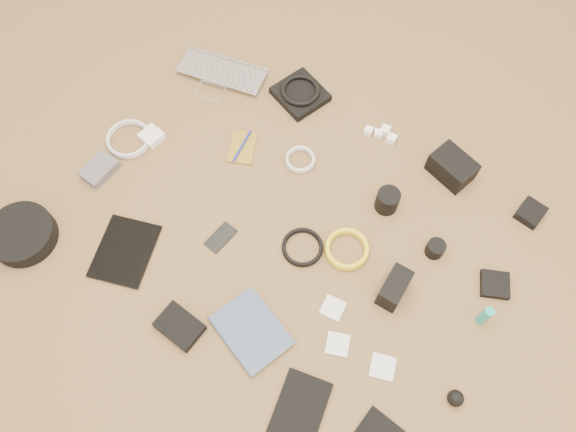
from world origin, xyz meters
The scene contains 32 objects.
laptop centered at (-0.48, 0.35, 0.01)m, with size 0.31×0.22×0.02m, color #B5B5BA.
headphone_pouch centered at (-0.20, 0.46, 0.01)m, with size 0.16×0.15×0.03m, color black.
headphones centered at (-0.20, 0.46, 0.04)m, with size 0.14×0.14×0.02m, color black.
charger_a centered at (0.07, 0.46, 0.01)m, with size 0.03×0.03×0.02m, color white.
charger_b centered at (0.10, 0.46, 0.01)m, with size 0.03×0.03×0.02m, color white.
charger_c centered at (0.15, 0.47, 0.01)m, with size 0.03×0.03×0.03m, color white.
charger_d centered at (0.12, 0.49, 0.01)m, with size 0.03×0.03×0.03m, color white.
dslr_camera centered at (0.37, 0.46, 0.04)m, with size 0.14×0.09×0.08m, color black.
lens_pouch centered at (0.65, 0.46, 0.01)m, with size 0.07×0.08×0.03m, color black.
notebook_olive centered at (-0.25, 0.18, 0.00)m, with size 0.08×0.13×0.01m, color olive.
pen_blue centered at (-0.25, 0.18, 0.01)m, with size 0.01×0.01×0.13m, color #122395.
cable_white_a centered at (-0.06, 0.24, 0.01)m, with size 0.10×0.10×0.01m, color silver.
lens_a centered at (0.25, 0.24, 0.04)m, with size 0.07×0.07×0.08m, color black.
lens_b centered at (0.45, 0.18, 0.03)m, with size 0.06×0.06×0.05m, color black.
card_reader centered at (0.65, 0.18, 0.01)m, with size 0.08×0.08×0.02m, color black.
power_brick centered at (-0.53, 0.05, 0.01)m, with size 0.07×0.07×0.03m, color white.
cable_white_b centered at (-0.59, 0.00, 0.01)m, with size 0.15×0.15×0.01m, color silver.
cable_black centered at (0.11, -0.02, 0.01)m, with size 0.13×0.13×0.01m, color black.
cable_yellow centered at (0.22, 0.04, 0.01)m, with size 0.13×0.13×0.02m, color yellow.
flash centered at (0.40, 0.00, 0.04)m, with size 0.06×0.11×0.08m, color black.
lens_cleaner centered at (0.65, 0.06, 0.05)m, with size 0.03×0.03×0.09m, color teal.
battery_charger centered at (-0.59, -0.14, 0.02)m, with size 0.07×0.11×0.03m, color #515156.
tablet centered at (-0.34, -0.32, 0.00)m, with size 0.16×0.21×0.01m, color black.
phone centered at (-0.12, -0.13, 0.00)m, with size 0.05×0.10×0.01m, color black.
filter_case_left centered at (0.28, -0.13, 0.00)m, with size 0.06×0.06×0.01m, color silver.
filter_case_mid centered at (0.34, -0.22, 0.00)m, with size 0.06×0.06×0.01m, color silver.
filter_case_right centered at (0.48, -0.21, 0.00)m, with size 0.07×0.07×0.01m, color silver.
air_blower centered at (0.68, -0.18, 0.02)m, with size 0.04×0.04×0.04m, color black.
headphone_case centered at (-0.63, -0.45, 0.03)m, with size 0.20×0.20×0.06m, color black.
drive_case centered at (-0.06, -0.42, 0.02)m, with size 0.13×0.09×0.03m, color black.
paperback centered at (0.09, -0.39, 0.01)m, with size 0.16×0.21×0.02m, color #3F516C.
notebook_black_a centered at (0.35, -0.43, 0.01)m, with size 0.13×0.21×0.01m, color black.
Camera 1 is at (0.42, -0.60, 1.58)m, focal length 35.00 mm.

